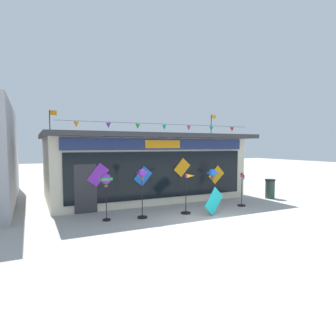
{
  "coord_description": "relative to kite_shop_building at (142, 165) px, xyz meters",
  "views": [
    {
      "loc": [
        -5.94,
        -7.93,
        2.75
      ],
      "look_at": [
        -0.29,
        3.62,
        1.73
      ],
      "focal_mm": 30.27,
      "sensor_mm": 36.0,
      "label": 1
    }
  ],
  "objects": [
    {
      "name": "ground_plane",
      "position": [
        0.48,
        -6.48,
        -1.68
      ],
      "size": [
        80.0,
        80.0,
        0.0
      ],
      "primitive_type": "plane",
      "color": "#ADAAA5"
    },
    {
      "name": "wind_spinner_far_left",
      "position": [
        -3.0,
        -4.24,
        -0.24
      ],
      "size": [
        0.4,
        0.4,
        1.74
      ],
      "color": "black",
      "rests_on": "ground_plane"
    },
    {
      "name": "trash_bin",
      "position": [
        5.8,
        -3.58,
        -1.17
      ],
      "size": [
        0.52,
        0.52,
        1.0
      ],
      "color": "#2D4238",
      "rests_on": "ground_plane"
    },
    {
      "name": "kite_shop_building",
      "position": [
        0.0,
        0.0,
        0.0
      ],
      "size": [
        10.02,
        6.31,
        4.64
      ],
      "color": "beige",
      "rests_on": "ground_plane"
    },
    {
      "name": "display_kite_on_ground",
      "position": [
        1.09,
        -5.21,
        -1.14
      ],
      "size": [
        1.08,
        0.32,
        1.08
      ],
      "primitive_type": "cube",
      "rotation": [
        -0.29,
        0.79,
        0.0
      ],
      "color": "#19B7BC",
      "rests_on": "ground_plane"
    },
    {
      "name": "wind_spinner_right",
      "position": [
        3.16,
        -4.47,
        -0.92
      ],
      "size": [
        0.37,
        0.37,
        1.53
      ],
      "color": "black",
      "rests_on": "ground_plane"
    },
    {
      "name": "wind_spinner_left",
      "position": [
        -1.69,
        -4.48,
        -0.34
      ],
      "size": [
        0.38,
        0.38,
        1.87
      ],
      "color": "black",
      "rests_on": "ground_plane"
    },
    {
      "name": "wind_spinner_center_right",
      "position": [
        1.61,
        -4.34,
        -0.31
      ],
      "size": [
        0.35,
        0.35,
        1.75
      ],
      "color": "black",
      "rests_on": "ground_plane"
    },
    {
      "name": "wind_spinner_center_left",
      "position": [
        0.26,
        -4.6,
        -0.72
      ],
      "size": [
        0.6,
        0.38,
        1.63
      ],
      "color": "black",
      "rests_on": "ground_plane"
    }
  ]
}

